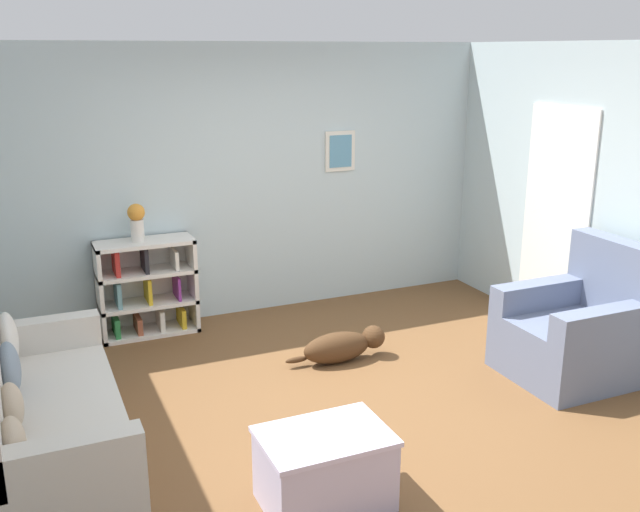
# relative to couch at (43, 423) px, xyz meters

# --- Properties ---
(ground_plane) EXTENTS (14.00, 14.00, 0.00)m
(ground_plane) POSITION_rel_couch_xyz_m (2.03, -0.03, -0.31)
(ground_plane) COLOR brown
(wall_back) EXTENTS (5.60, 0.13, 2.60)m
(wall_back) POSITION_rel_couch_xyz_m (2.03, 2.22, 0.99)
(wall_back) COLOR silver
(wall_back) RESTS_ON ground_plane
(wall_right) EXTENTS (0.16, 5.00, 2.60)m
(wall_right) POSITION_rel_couch_xyz_m (4.58, -0.01, 0.98)
(wall_right) COLOR silver
(wall_right) RESTS_ON ground_plane
(couch) EXTENTS (0.83, 1.97, 0.82)m
(couch) POSITION_rel_couch_xyz_m (0.00, 0.00, 0.00)
(couch) COLOR beige
(couch) RESTS_ON ground_plane
(bookshelf) EXTENTS (0.87, 0.36, 0.88)m
(bookshelf) POSITION_rel_couch_xyz_m (1.00, 1.99, 0.12)
(bookshelf) COLOR silver
(bookshelf) RESTS_ON ground_plane
(recliner_chair) EXTENTS (0.98, 0.88, 1.08)m
(recliner_chair) POSITION_rel_couch_xyz_m (4.00, -0.28, 0.06)
(recliner_chair) COLOR slate
(recliner_chair) RESTS_ON ground_plane
(coffee_table) EXTENTS (0.73, 0.51, 0.45)m
(coffee_table) POSITION_rel_couch_xyz_m (1.45, -1.04, -0.07)
(coffee_table) COLOR #BCB2D1
(coffee_table) RESTS_ON ground_plane
(dog) EXTENTS (0.89, 0.23, 0.27)m
(dog) POSITION_rel_couch_xyz_m (2.38, 0.69, -0.17)
(dog) COLOR #472D19
(dog) RESTS_ON ground_plane
(vase) EXTENTS (0.15, 0.15, 0.34)m
(vase) POSITION_rel_couch_xyz_m (0.96, 1.97, 0.77)
(vase) COLOR silver
(vase) RESTS_ON bookshelf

